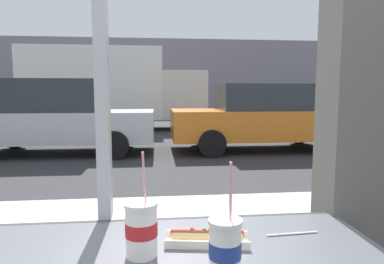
% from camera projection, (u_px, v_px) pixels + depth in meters
% --- Properties ---
extents(ground_plane, '(60.00, 60.00, 0.00)m').
position_uv_depth(ground_plane, '(149.00, 148.00, 9.33)').
color(ground_plane, '#2D2D30').
extents(sidewalk_strip, '(16.00, 2.80, 0.16)m').
position_uv_depth(sidewalk_strip, '(134.00, 254.00, 3.00)').
color(sidewalk_strip, '#B2ADA3').
rests_on(sidewalk_strip, ground).
extents(building_facade_far, '(28.00, 1.20, 4.95)m').
position_uv_depth(building_facade_far, '(153.00, 78.00, 22.66)').
color(building_facade_far, gray).
rests_on(building_facade_far, ground).
extents(soda_cup_left, '(0.09, 0.09, 0.32)m').
position_uv_depth(soda_cup_left, '(225.00, 249.00, 0.91)').
color(soda_cup_left, white).
rests_on(soda_cup_left, window_counter).
extents(soda_cup_right, '(0.10, 0.10, 0.33)m').
position_uv_depth(soda_cup_right, '(141.00, 228.00, 1.05)').
color(soda_cup_right, white).
rests_on(soda_cup_right, window_counter).
extents(hotdog_tray_far, '(0.29, 0.13, 0.05)m').
position_uv_depth(hotdog_tray_far, '(207.00, 237.00, 1.14)').
color(hotdog_tray_far, silver).
rests_on(hotdog_tray_far, window_counter).
extents(loose_straw, '(0.19, 0.02, 0.01)m').
position_uv_depth(loose_straw, '(292.00, 234.00, 1.21)').
color(loose_straw, white).
rests_on(loose_straw, window_counter).
extents(parked_car_silver, '(4.57, 2.05, 1.80)m').
position_uv_depth(parked_car_silver, '(57.00, 117.00, 8.36)').
color(parked_car_silver, '#BCBCC1').
rests_on(parked_car_silver, ground).
extents(parked_car_orange, '(4.62, 2.07, 1.70)m').
position_uv_depth(parked_car_orange, '(262.00, 117.00, 8.90)').
color(parked_car_orange, orange).
rests_on(parked_car_orange, ground).
extents(box_truck, '(7.09, 2.44, 3.23)m').
position_uv_depth(box_truck, '(112.00, 87.00, 13.80)').
color(box_truck, silver).
rests_on(box_truck, ground).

